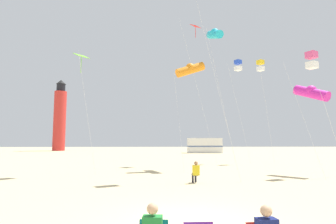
% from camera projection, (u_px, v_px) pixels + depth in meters
% --- Properties ---
extents(ground, '(200.00, 200.00, 0.00)m').
position_uv_depth(ground, '(188.00, 222.00, 7.71)').
color(ground, '#D3BC8C').
extents(kite_flyer_standing, '(0.39, 0.54, 1.16)m').
position_uv_depth(kite_flyer_standing, '(196.00, 171.00, 14.88)').
color(kite_flyer_standing, yellow).
rests_on(kite_flyer_standing, ground).
extents(kite_tube_magenta, '(2.73, 3.09, 6.29)m').
position_uv_depth(kite_tube_magenta, '(311.00, 92.00, 19.26)').
color(kite_tube_magenta, silver).
rests_on(kite_tube_magenta, ground).
extents(kite_diamond_scarlet, '(3.42, 2.41, 14.09)m').
position_uv_depth(kite_diamond_scarlet, '(196.00, 33.00, 28.06)').
color(kite_diamond_scarlet, silver).
rests_on(kite_diamond_scarlet, ground).
extents(kite_diamond_lime, '(1.78, 1.78, 8.33)m').
position_uv_depth(kite_diamond_lime, '(82.00, 60.00, 19.23)').
color(kite_diamond_lime, silver).
rests_on(kite_diamond_lime, ground).
extents(kite_box_gold, '(1.37, 1.32, 10.77)m').
position_uv_depth(kite_box_gold, '(260.00, 66.00, 29.39)').
color(kite_box_gold, silver).
rests_on(kite_box_gold, ground).
extents(kite_tube_orange, '(2.59, 2.00, 8.75)m').
position_uv_depth(kite_tube_orange, '(190.00, 69.00, 22.59)').
color(kite_tube_orange, silver).
rests_on(kite_tube_orange, ground).
extents(kite_box_blue, '(1.96, 1.72, 10.88)m').
position_uv_depth(kite_box_blue, '(238.00, 66.00, 29.73)').
color(kite_box_blue, silver).
rests_on(kite_box_blue, ground).
extents(kite_box_rainbow, '(2.12, 2.26, 8.20)m').
position_uv_depth(kite_box_rainbow, '(312.00, 60.00, 18.58)').
color(kite_box_rainbow, silver).
rests_on(kite_box_rainbow, ground).
extents(kite_tube_cyan, '(2.38, 2.66, 12.22)m').
position_uv_depth(kite_tube_cyan, '(215.00, 34.00, 24.20)').
color(kite_tube_cyan, silver).
rests_on(kite_tube_cyan, ground).
extents(lighthouse_distant, '(2.80, 2.80, 16.80)m').
position_uv_depth(lighthouse_distant, '(60.00, 117.00, 65.53)').
color(lighthouse_distant, red).
rests_on(lighthouse_distant, ground).
extents(rv_van_white, '(6.47, 2.42, 2.80)m').
position_uv_depth(rv_van_white, '(205.00, 146.00, 52.91)').
color(rv_van_white, white).
rests_on(rv_van_white, ground).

